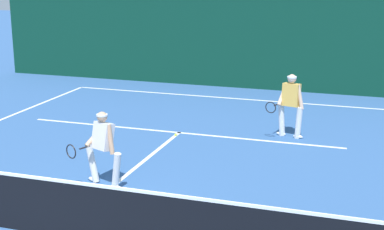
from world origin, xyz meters
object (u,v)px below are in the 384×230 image
object	(u,v)px
player_near	(103,146)
tennis_ball_extra	(176,135)
player_far	(291,103)
tennis_ball	(332,222)

from	to	relation	value
player_near	tennis_ball_extra	world-z (taller)	player_near
player_near	tennis_ball_extra	xyz separation A→B (m)	(0.19, 3.74, -0.81)
player_near	player_far	xyz separation A→B (m)	(3.02, 4.60, 0.06)
tennis_ball	tennis_ball_extra	world-z (taller)	same
player_near	tennis_ball	xyz separation A→B (m)	(4.56, -0.37, -0.81)
player_near	player_far	bearing A→B (deg)	-101.42
player_near	player_far	world-z (taller)	player_far
player_far	tennis_ball_extra	world-z (taller)	player_far
player_far	player_near	bearing A→B (deg)	71.07
player_near	player_far	distance (m)	5.50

